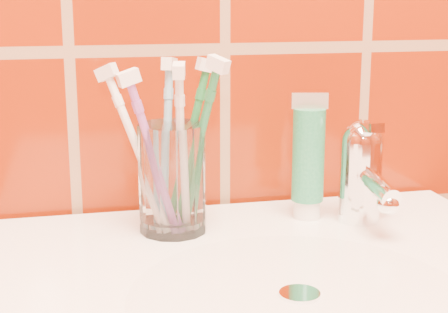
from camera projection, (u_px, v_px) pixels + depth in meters
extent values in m
cylinder|color=silver|center=(300.00, 297.00, 0.59)|extent=(0.30, 0.30, 0.00)
cylinder|color=white|center=(300.00, 295.00, 0.59)|extent=(0.04, 0.04, 0.00)
cylinder|color=white|center=(173.00, 178.00, 0.75)|extent=(0.09, 0.09, 0.12)
cylinder|color=white|center=(307.00, 209.00, 0.81)|extent=(0.03, 0.03, 0.02)
cylinder|color=#1B754B|center=(308.00, 155.00, 0.79)|extent=(0.04, 0.04, 0.11)
cube|color=beige|center=(310.00, 101.00, 0.78)|extent=(0.04, 0.00, 0.02)
cylinder|color=white|center=(360.00, 181.00, 0.79)|extent=(0.05, 0.05, 0.09)
sphere|color=white|center=(362.00, 141.00, 0.78)|extent=(0.05, 0.05, 0.05)
cylinder|color=white|center=(375.00, 183.00, 0.75)|extent=(0.02, 0.09, 0.03)
cube|color=white|center=(367.00, 127.00, 0.76)|extent=(0.02, 0.06, 0.01)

